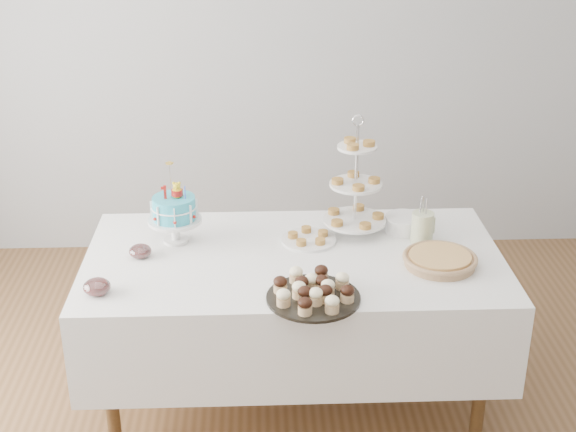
{
  "coord_description": "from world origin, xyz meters",
  "views": [
    {
      "loc": [
        -0.16,
        -2.98,
        2.44
      ],
      "look_at": [
        -0.03,
        0.3,
        0.97
      ],
      "focal_mm": 50.0,
      "sensor_mm": 36.0,
      "label": 1
    }
  ],
  "objects_px": {
    "pie": "(440,259)",
    "pastry_plate": "(309,238)",
    "table": "(294,299)",
    "tiered_stand": "(356,185)",
    "birthday_cake": "(175,221)",
    "jam_bowl_b": "(140,251)",
    "plate_stack": "(405,224)",
    "cupcake_tray": "(313,290)",
    "utensil_pitcher": "(422,227)",
    "jam_bowl_a": "(97,287)"
  },
  "relations": [
    {
      "from": "cupcake_tray",
      "to": "jam_bowl_a",
      "type": "height_order",
      "value": "cupcake_tray"
    },
    {
      "from": "birthday_cake",
      "to": "jam_bowl_b",
      "type": "height_order",
      "value": "birthday_cake"
    },
    {
      "from": "table",
      "to": "pastry_plate",
      "type": "relative_size",
      "value": 7.3
    },
    {
      "from": "pastry_plate",
      "to": "jam_bowl_b",
      "type": "relative_size",
      "value": 2.54
    },
    {
      "from": "pastry_plate",
      "to": "jam_bowl_a",
      "type": "relative_size",
      "value": 2.28
    },
    {
      "from": "pie",
      "to": "plate_stack",
      "type": "height_order",
      "value": "plate_stack"
    },
    {
      "from": "tiered_stand",
      "to": "plate_stack",
      "type": "bearing_deg",
      "value": 2.23
    },
    {
      "from": "table",
      "to": "tiered_stand",
      "type": "relative_size",
      "value": 3.21
    },
    {
      "from": "plate_stack",
      "to": "jam_bowl_b",
      "type": "xyz_separation_m",
      "value": [
        -1.26,
        -0.23,
        -0.01
      ]
    },
    {
      "from": "pastry_plate",
      "to": "utensil_pitcher",
      "type": "height_order",
      "value": "utensil_pitcher"
    },
    {
      "from": "cupcake_tray",
      "to": "jam_bowl_b",
      "type": "xyz_separation_m",
      "value": [
        -0.76,
        0.42,
        -0.01
      ]
    },
    {
      "from": "cupcake_tray",
      "to": "jam_bowl_b",
      "type": "distance_m",
      "value": 0.87
    },
    {
      "from": "jam_bowl_a",
      "to": "jam_bowl_b",
      "type": "distance_m",
      "value": 0.36
    },
    {
      "from": "plate_stack",
      "to": "jam_bowl_a",
      "type": "xyz_separation_m",
      "value": [
        -1.4,
        -0.57,
        -0.01
      ]
    },
    {
      "from": "table",
      "to": "tiered_stand",
      "type": "distance_m",
      "value": 0.61
    },
    {
      "from": "tiered_stand",
      "to": "cupcake_tray",
      "type": "bearing_deg",
      "value": -110.81
    },
    {
      "from": "tiered_stand",
      "to": "plate_stack",
      "type": "distance_m",
      "value": 0.33
    },
    {
      "from": "tiered_stand",
      "to": "pie",
      "type": "bearing_deg",
      "value": -46.49
    },
    {
      "from": "utensil_pitcher",
      "to": "pie",
      "type": "bearing_deg",
      "value": -78.39
    },
    {
      "from": "pastry_plate",
      "to": "plate_stack",
      "type": "bearing_deg",
      "value": 11.8
    },
    {
      "from": "table",
      "to": "pie",
      "type": "height_order",
      "value": "pie"
    },
    {
      "from": "cupcake_tray",
      "to": "plate_stack",
      "type": "relative_size",
      "value": 2.02
    },
    {
      "from": "birthday_cake",
      "to": "jam_bowl_a",
      "type": "distance_m",
      "value": 0.57
    },
    {
      "from": "table",
      "to": "pastry_plate",
      "type": "bearing_deg",
      "value": 62.52
    },
    {
      "from": "birthday_cake",
      "to": "jam_bowl_b",
      "type": "distance_m",
      "value": 0.23
    },
    {
      "from": "jam_bowl_a",
      "to": "birthday_cake",
      "type": "bearing_deg",
      "value": 59.6
    },
    {
      "from": "cupcake_tray",
      "to": "jam_bowl_a",
      "type": "relative_size",
      "value": 3.41
    },
    {
      "from": "table",
      "to": "jam_bowl_b",
      "type": "xyz_separation_m",
      "value": [
        -0.7,
        0.02,
        0.26
      ]
    },
    {
      "from": "birthday_cake",
      "to": "cupcake_tray",
      "type": "xyz_separation_m",
      "value": [
        0.62,
        -0.57,
        -0.06
      ]
    },
    {
      "from": "table",
      "to": "plate_stack",
      "type": "distance_m",
      "value": 0.66
    },
    {
      "from": "table",
      "to": "tiered_stand",
      "type": "bearing_deg",
      "value": 38.14
    },
    {
      "from": "plate_stack",
      "to": "pastry_plate",
      "type": "distance_m",
      "value": 0.49
    },
    {
      "from": "plate_stack",
      "to": "utensil_pitcher",
      "type": "relative_size",
      "value": 0.84
    },
    {
      "from": "table",
      "to": "birthday_cake",
      "type": "height_order",
      "value": "birthday_cake"
    },
    {
      "from": "pie",
      "to": "pastry_plate",
      "type": "height_order",
      "value": "pie"
    },
    {
      "from": "table",
      "to": "cupcake_tray",
      "type": "xyz_separation_m",
      "value": [
        0.06,
        -0.4,
        0.27
      ]
    },
    {
      "from": "jam_bowl_b",
      "to": "pie",
      "type": "bearing_deg",
      "value": -5.81
    },
    {
      "from": "utensil_pitcher",
      "to": "table",
      "type": "bearing_deg",
      "value": -166.37
    },
    {
      "from": "birthday_cake",
      "to": "cupcake_tray",
      "type": "bearing_deg",
      "value": -48.92
    },
    {
      "from": "birthday_cake",
      "to": "utensil_pitcher",
      "type": "height_order",
      "value": "birthday_cake"
    },
    {
      "from": "utensil_pitcher",
      "to": "pastry_plate",
      "type": "bearing_deg",
      "value": 179.29
    },
    {
      "from": "pastry_plate",
      "to": "utensil_pitcher",
      "type": "distance_m",
      "value": 0.54
    },
    {
      "from": "birthday_cake",
      "to": "tiered_stand",
      "type": "height_order",
      "value": "tiered_stand"
    },
    {
      "from": "pastry_plate",
      "to": "utensil_pitcher",
      "type": "relative_size",
      "value": 1.13
    },
    {
      "from": "plate_stack",
      "to": "jam_bowl_b",
      "type": "bearing_deg",
      "value": -169.46
    },
    {
      "from": "pie",
      "to": "pastry_plate",
      "type": "bearing_deg",
      "value": 154.55
    },
    {
      "from": "cupcake_tray",
      "to": "table",
      "type": "bearing_deg",
      "value": 98.86
    },
    {
      "from": "table",
      "to": "pie",
      "type": "distance_m",
      "value": 0.71
    },
    {
      "from": "birthday_cake",
      "to": "tiered_stand",
      "type": "bearing_deg",
      "value": -1.49
    },
    {
      "from": "cupcake_tray",
      "to": "pastry_plate",
      "type": "bearing_deg",
      "value": 88.38
    }
  ]
}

